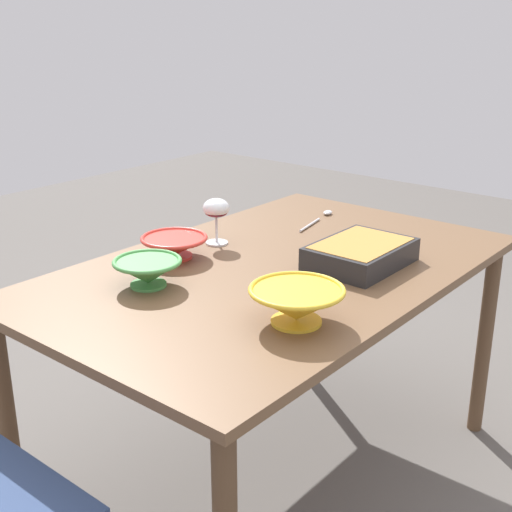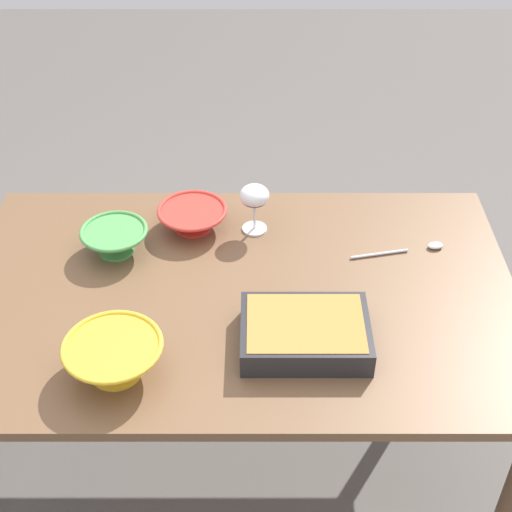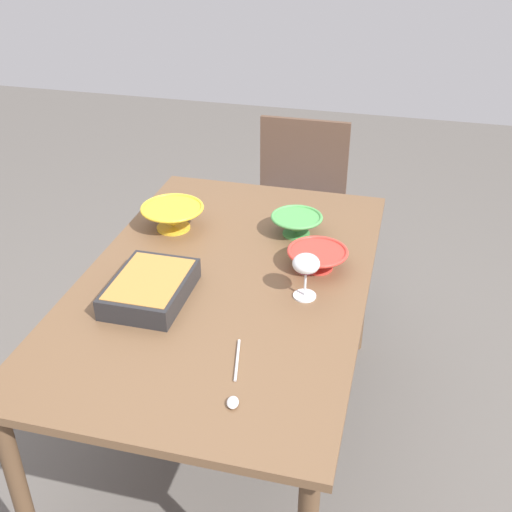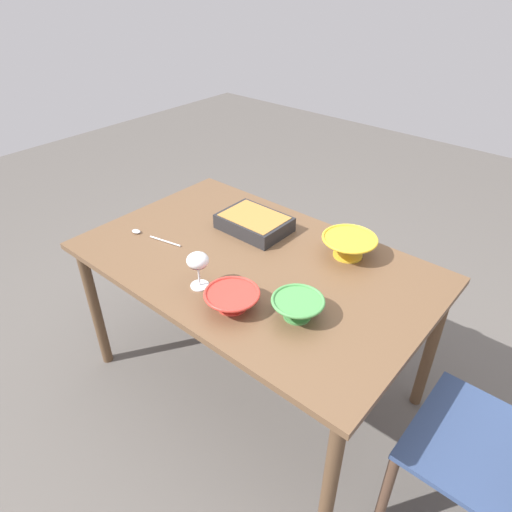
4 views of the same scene
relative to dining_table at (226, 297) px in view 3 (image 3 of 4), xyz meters
name	(u,v)px [view 3 (image 3 of 4)]	position (x,y,z in m)	size (l,w,h in m)	color
ground_plane	(230,438)	(0.00, 0.00, -0.66)	(8.00, 8.00, 0.00)	#5B5651
dining_table	(226,297)	(0.00, 0.00, 0.00)	(1.46, 0.92, 0.73)	brown
chair	(298,203)	(-1.09, 0.04, -0.17)	(0.44, 0.45, 0.87)	#334772
wine_glass	(306,266)	(0.04, 0.27, 0.18)	(0.08, 0.08, 0.15)	white
casserole_dish	(150,287)	(0.16, -0.19, 0.11)	(0.31, 0.22, 0.07)	#262628
mixing_bowl	(297,224)	(-0.34, 0.17, 0.12)	(0.19, 0.19, 0.08)	#4C994C
small_bowl	(173,216)	(-0.28, -0.28, 0.12)	(0.23, 0.23, 0.09)	yellow
serving_bowl	(317,257)	(-0.14, 0.28, 0.11)	(0.20, 0.20, 0.07)	red
serving_spoon	(234,386)	(0.49, 0.17, 0.08)	(0.27, 0.07, 0.01)	silver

